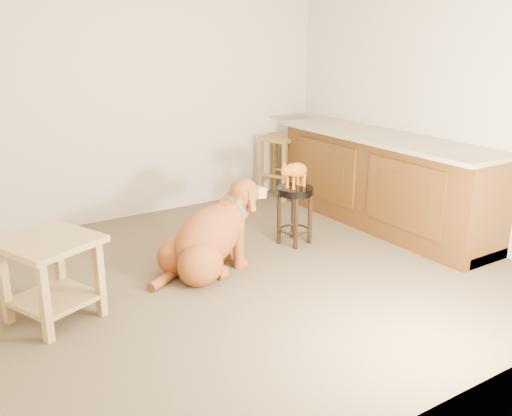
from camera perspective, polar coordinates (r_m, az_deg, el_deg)
floor at (r=4.68m, az=-2.18°, el=-7.04°), size 4.50×4.00×0.01m
room_shell at (r=4.26m, az=-2.45°, el=13.89°), size 4.54×4.04×2.62m
cabinet_run at (r=5.91m, az=12.64°, el=2.35°), size 0.70×2.56×0.94m
padded_stool at (r=5.29m, az=3.90°, el=0.41°), size 0.34×0.34×0.55m
wood_stool at (r=6.76m, az=2.38°, el=4.21°), size 0.52×0.52×0.74m
side_table at (r=4.15m, az=-19.82°, el=-5.56°), size 0.75×0.75×0.60m
golden_retriever at (r=4.70m, az=-4.78°, el=-3.11°), size 1.23×0.66×0.78m
tabby_kitten at (r=5.20m, az=3.88°, el=3.67°), size 0.42×0.24×0.28m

